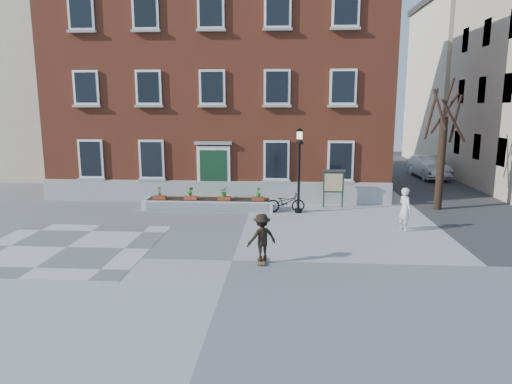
# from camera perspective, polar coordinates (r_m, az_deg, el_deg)

# --- Properties ---
(ground) EXTENTS (100.00, 100.00, 0.00)m
(ground) POSITION_cam_1_polar(r_m,az_deg,el_deg) (14.90, -2.98, -8.56)
(ground) COLOR gray
(ground) RESTS_ON ground
(checker_patch) EXTENTS (6.00, 6.00, 0.01)m
(checker_patch) POSITION_cam_1_polar(r_m,az_deg,el_deg) (17.53, -22.57, -6.38)
(checker_patch) COLOR #5F5F61
(checker_patch) RESTS_ON ground
(distant_building) EXTENTS (10.00, 12.00, 13.00)m
(distant_building) POSITION_cam_1_polar(r_m,az_deg,el_deg) (39.29, -26.90, 11.96)
(distant_building) COLOR beige
(distant_building) RESTS_ON ground
(bicycle) EXTENTS (1.84, 0.81, 0.94)m
(bicycle) POSITION_cam_1_polar(r_m,az_deg,el_deg) (21.34, 3.73, -1.29)
(bicycle) COLOR black
(bicycle) RESTS_ON ground
(parked_car) EXTENTS (1.86, 4.71, 1.53)m
(parked_car) POSITION_cam_1_polar(r_m,az_deg,el_deg) (33.42, 20.80, 2.94)
(parked_car) COLOR silver
(parked_car) RESTS_ON ground
(bystander) EXTENTS (0.63, 0.75, 1.74)m
(bystander) POSITION_cam_1_polar(r_m,az_deg,el_deg) (19.07, 18.13, -2.05)
(bystander) COLOR silver
(bystander) RESTS_ON ground
(brick_building) EXTENTS (18.40, 10.85, 12.60)m
(brick_building) POSITION_cam_1_polar(r_m,az_deg,el_deg) (28.21, -3.82, 13.57)
(brick_building) COLOR brown
(brick_building) RESTS_ON ground
(planter_assembly) EXTENTS (6.20, 1.12, 1.15)m
(planter_assembly) POSITION_cam_1_polar(r_m,az_deg,el_deg) (21.94, -5.94, -1.43)
(planter_assembly) COLOR silver
(planter_assembly) RESTS_ON ground
(bare_tree) EXTENTS (1.83, 1.83, 6.16)m
(bare_tree) POSITION_cam_1_polar(r_m,az_deg,el_deg) (23.24, 22.21, 4.72)
(bare_tree) COLOR black
(bare_tree) RESTS_ON ground
(lamp_post) EXTENTS (0.40, 0.40, 3.93)m
(lamp_post) POSITION_cam_1_polar(r_m,az_deg,el_deg) (20.94, 5.42, 4.19)
(lamp_post) COLOR black
(lamp_post) RESTS_ON ground
(notice_board) EXTENTS (1.10, 0.16, 1.87)m
(notice_board) POSITION_cam_1_polar(r_m,az_deg,el_deg) (22.43, 9.66, 1.23)
(notice_board) COLOR #183022
(notice_board) RESTS_ON ground
(skateboarder) EXTENTS (1.13, 0.96, 1.60)m
(skateboarder) POSITION_cam_1_polar(r_m,az_deg,el_deg) (14.46, 0.73, -5.69)
(skateboarder) COLOR brown
(skateboarder) RESTS_ON ground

